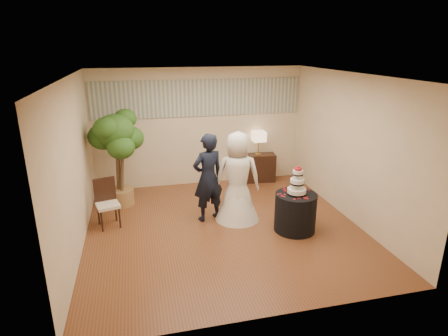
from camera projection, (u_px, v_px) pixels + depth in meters
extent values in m
cube|color=brown|center=(224.00, 228.00, 7.06)|extent=(5.00, 5.00, 0.00)
cube|color=white|center=(224.00, 75.00, 6.17)|extent=(5.00, 5.00, 0.00)
cube|color=beige|center=(200.00, 128.00, 8.92)|extent=(5.00, 0.06, 2.80)
cube|color=beige|center=(274.00, 217.00, 4.31)|extent=(5.00, 0.06, 2.80)
cube|color=beige|center=(74.00, 167.00, 6.07)|extent=(0.06, 5.00, 2.80)
cube|color=beige|center=(350.00, 148.00, 7.17)|extent=(0.06, 5.00, 2.80)
cube|color=#A4A996|center=(199.00, 98.00, 8.68)|extent=(4.90, 0.02, 0.85)
imported|color=black|center=(208.00, 178.00, 7.14)|extent=(0.73, 0.59, 1.74)
imported|color=white|center=(238.00, 177.00, 7.15)|extent=(1.05, 1.05, 1.76)
cylinder|color=black|center=(295.00, 212.00, 6.86)|extent=(0.85, 0.85, 0.72)
cube|color=black|center=(258.00, 168.00, 9.37)|extent=(0.87, 0.45, 0.70)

